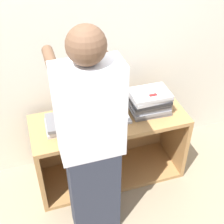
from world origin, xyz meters
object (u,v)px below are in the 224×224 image
laptop_stack_right (149,102)px  laptop_stack_left (67,123)px  laptop_open (107,110)px  person (91,146)px

laptop_stack_right → laptop_stack_left: bearing=179.7°
laptop_open → person: (-0.25, -0.50, 0.13)m
laptop_open → laptop_stack_right: bearing=-9.8°
laptop_open → laptop_stack_left: bearing=-170.9°
laptop_stack_right → person: (-0.59, -0.44, 0.08)m
laptop_stack_left → person: person is taller
laptop_open → laptop_stack_left: (-0.34, -0.05, -0.00)m
laptop_open → person: 0.58m
laptop_stack_left → laptop_open: bearing=9.1°
laptop_open → laptop_stack_left: laptop_open is taller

